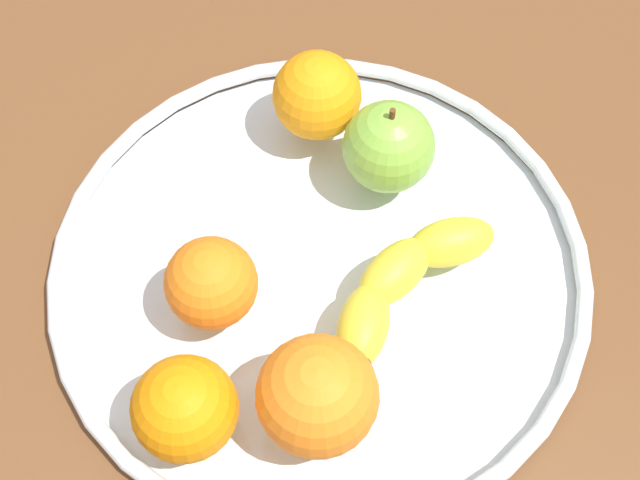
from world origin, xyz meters
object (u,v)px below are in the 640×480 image
Objects in this scene: banana at (401,283)px; orange_back_right at (211,283)px; orange_center at (317,396)px; fruit_bowl at (320,267)px; orange_back_left at (185,409)px; orange_front_left at (317,95)px; apple at (389,147)px.

orange_back_right is (10.69, -7.48, 1.47)cm from banana.
fruit_bowl is at bearing -129.10° from orange_center.
orange_back_left reaches higher than orange_back_right.
orange_front_left is (-21.96, -14.57, 0.05)cm from orange_back_left.
orange_front_left is at bearing -80.86° from apple.
orange_front_left is at bearing -146.44° from orange_back_left.
orange_front_left is at bearing -152.17° from orange_back_right.
orange_back_right reaches higher than banana.
orange_front_left is at bearing -114.68° from banana.
fruit_bowl is 13.33cm from orange_front_left.
orange_back_right is at bearing -87.31° from orange_center.
orange_center reaches higher than orange_back_right.
orange_center reaches higher than orange_back_left.
orange_back_right is at bearing -12.80° from fruit_bowl.
orange_center is 1.15× the size of orange_back_left.
banana is 2.44× the size of orange_back_left.
apple is (-8.77, -2.92, 4.35)cm from fruit_bowl.
orange_center is at bearing 36.68° from apple.
orange_center is (10.18, 3.48, 2.17)cm from banana.
orange_center is (16.21, 12.08, 0.45)cm from apple.
orange_back_left is (6.90, -4.61, -0.51)cm from orange_center.
fruit_bowl is 6.83cm from banana.
orange_back_left is at bearing 33.56° from orange_front_left.
fruit_bowl is 9.12cm from orange_back_right.
orange_front_left reaches higher than orange_back_left.
orange_center reaches higher than banana.
banana is 17.19cm from orange_back_left.
orange_front_left is at bearing -128.14° from orange_center.
orange_back_left is at bearing 17.89° from apple.
apple is 0.99× the size of orange_center.
orange_back_left is at bearing -11.20° from banana.
banana is at bearing 72.71° from orange_front_left.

